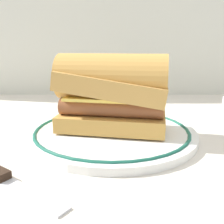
% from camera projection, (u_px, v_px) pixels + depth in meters
% --- Properties ---
extents(ground_plane, '(1.50, 1.50, 0.00)m').
position_uv_depth(ground_plane, '(105.00, 136.00, 0.45)').
color(ground_plane, beige).
extents(plate, '(0.29, 0.29, 0.01)m').
position_uv_depth(plate, '(112.00, 133.00, 0.44)').
color(plate, white).
rests_on(plate, ground_plane).
extents(sausage_sandwich, '(0.19, 0.12, 0.13)m').
position_uv_depth(sausage_sandwich, '(112.00, 92.00, 0.43)').
color(sausage_sandwich, gold).
rests_on(sausage_sandwich, plate).
extents(butter_knife, '(0.13, 0.10, 0.01)m').
position_uv_depth(butter_knife, '(9.00, 181.00, 0.29)').
color(butter_knife, silver).
rests_on(butter_knife, ground_plane).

